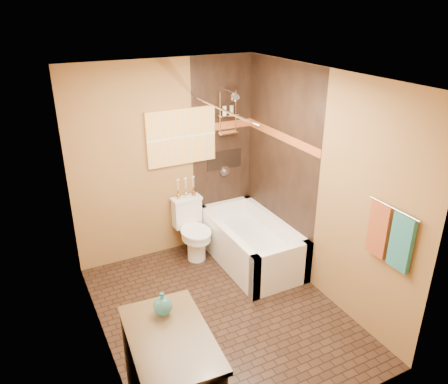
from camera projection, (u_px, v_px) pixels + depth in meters
floor at (221, 312)px, 4.72m from camera, size 3.00×3.00×0.00m
wall_left at (95, 237)px, 3.72m from camera, size 0.02×3.00×2.50m
wall_right at (319, 186)px, 4.72m from camera, size 0.02×3.00×2.50m
wall_back at (167, 162)px, 5.44m from camera, size 2.40×0.02×2.50m
wall_front at (318, 294)px, 3.00m from camera, size 2.40×0.02×2.50m
ceiling at (220, 77)px, 3.71m from camera, size 3.00×3.00×0.00m
alcove_tile_back at (222, 153)px, 5.75m from camera, size 0.85×0.01×2.50m
alcove_tile_right at (280, 165)px, 5.32m from camera, size 0.01×1.50×2.50m
mosaic_band_back at (223, 126)px, 5.60m from camera, size 0.85×0.01×0.10m
mosaic_band_right at (281, 136)px, 5.17m from camera, size 0.01×1.50×0.10m
alcove_niche at (224, 160)px, 5.80m from camera, size 0.50×0.01×0.25m
shower_fixtures at (228, 124)px, 5.51m from camera, size 0.24×0.33×1.16m
curtain_rod at (222, 109)px, 4.69m from camera, size 0.03×1.55×0.03m
towel_bar at (394, 209)px, 3.76m from camera, size 0.02×0.55×0.02m
towel_teal at (401, 242)px, 3.77m from camera, size 0.05×0.22×0.52m
towel_rust at (379, 229)px, 3.98m from camera, size 0.05×0.22×0.52m
sunset_painting at (181, 137)px, 5.38m from camera, size 0.90×0.04×0.70m
vanity_mirror at (125, 271)px, 2.81m from camera, size 0.01×1.00×0.90m
bathtub at (250, 245)px, 5.58m from camera, size 0.80×1.50×0.55m
toilet at (192, 229)px, 5.64m from camera, size 0.39×0.57×0.76m
vanity at (172, 379)px, 3.35m from camera, size 0.66×1.01×0.85m
teal_bottle at (163, 304)px, 3.37m from camera, size 0.15×0.15×0.24m
bud_vases at (186, 187)px, 5.57m from camera, size 0.27×0.06×0.26m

